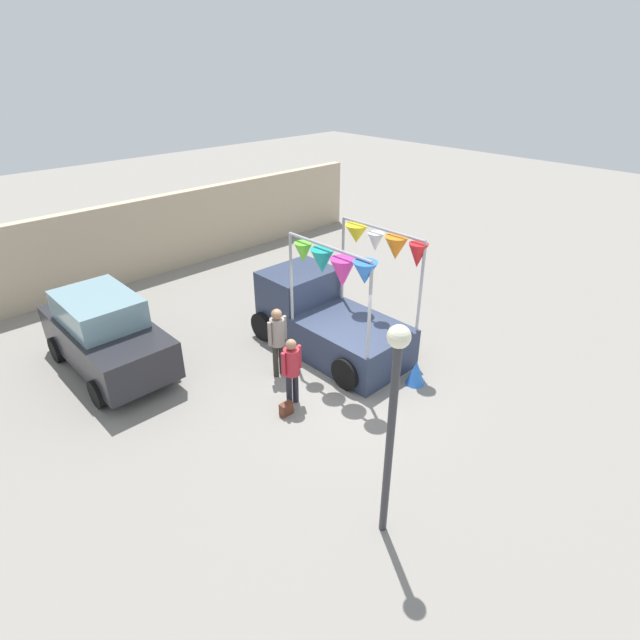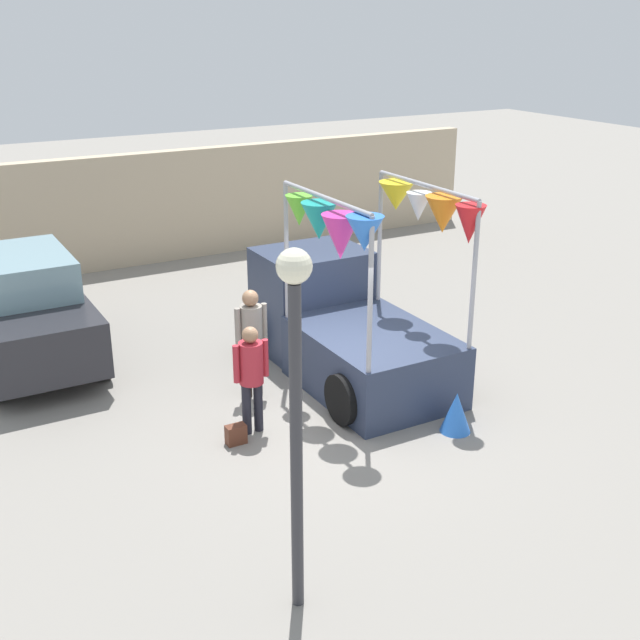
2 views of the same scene
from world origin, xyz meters
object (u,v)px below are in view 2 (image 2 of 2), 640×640
at_px(parked_car, 28,309).
at_px(person_vendor, 251,333).
at_px(vendor_truck, 341,316).
at_px(folded_kite_bundle_azure, 456,412).
at_px(person_customer, 251,370).
at_px(handbag, 236,434).
at_px(street_lamp, 296,384).

distance_m(parked_car, person_vendor, 4.08).
xyz_separation_m(vendor_truck, folded_kite_bundle_azure, (0.32, -2.67, -0.64)).
relative_size(vendor_truck, person_customer, 2.55).
distance_m(handbag, street_lamp, 4.06).
height_order(person_customer, person_vendor, person_vendor).
xyz_separation_m(handbag, folded_kite_bundle_azure, (2.87, -1.20, 0.16)).
xyz_separation_m(parked_car, handbag, (1.89, -4.29, -0.80)).
distance_m(person_customer, folded_kite_bundle_azure, 2.96).
bearing_deg(folded_kite_bundle_azure, vendor_truck, 96.74).
bearing_deg(person_customer, handbag, -150.26).
bearing_deg(person_vendor, folded_kite_bundle_azure, -50.32).
height_order(vendor_truck, folded_kite_bundle_azure, vendor_truck).
height_order(street_lamp, folded_kite_bundle_azure, street_lamp).
bearing_deg(person_vendor, street_lamp, -109.26).
bearing_deg(parked_car, person_customer, -61.28).
relative_size(person_vendor, handbag, 6.19).
xyz_separation_m(person_customer, street_lamp, (-1.09, -3.46, 1.48)).
bearing_deg(person_vendor, handbag, -123.74).
bearing_deg(person_vendor, vendor_truck, 7.38).
bearing_deg(parked_car, handbag, -66.21).
distance_m(vendor_truck, person_customer, 2.55).
height_order(parked_car, person_vendor, parked_car).
bearing_deg(vendor_truck, person_customer, -149.94).
bearing_deg(parked_car, vendor_truck, -32.31).
xyz_separation_m(street_lamp, folded_kite_bundle_azure, (3.61, 2.07, -2.15)).
bearing_deg(folded_kite_bundle_azure, person_vendor, 129.68).
bearing_deg(street_lamp, person_vendor, 70.74).
height_order(vendor_truck, person_vendor, vendor_truck).
height_order(person_vendor, street_lamp, street_lamp).
bearing_deg(vendor_truck, folded_kite_bundle_azure, -83.26).
bearing_deg(handbag, person_customer, 29.74).
bearing_deg(folded_kite_bundle_azure, street_lamp, -150.24).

